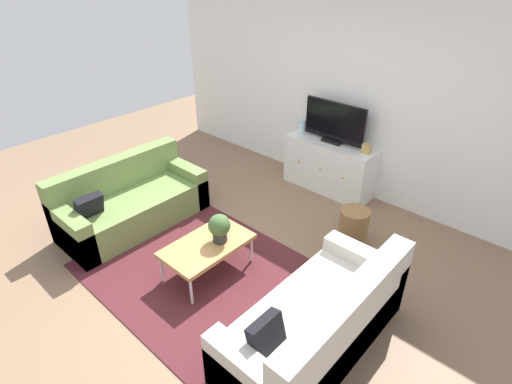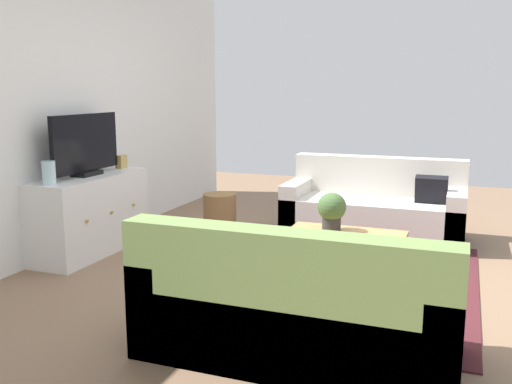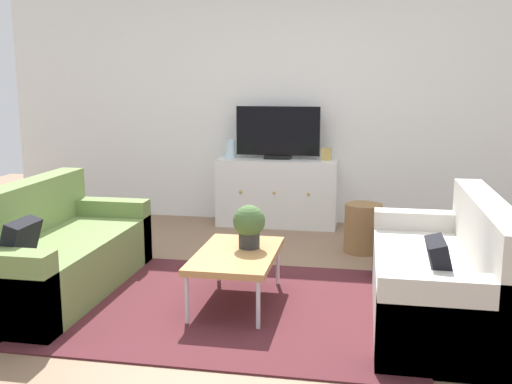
{
  "view_description": "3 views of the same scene",
  "coord_description": "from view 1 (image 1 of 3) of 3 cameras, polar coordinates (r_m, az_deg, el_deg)",
  "views": [
    {
      "loc": [
        2.58,
        -2.17,
        2.93
      ],
      "look_at": [
        0.0,
        0.66,
        0.67
      ],
      "focal_mm": 28.17,
      "sensor_mm": 36.0,
      "label": 1
    },
    {
      "loc": [
        -4.25,
        -0.93,
        1.51
      ],
      "look_at": [
        0.0,
        0.66,
        0.67
      ],
      "focal_mm": 39.3,
      "sensor_mm": 36.0,
      "label": 2
    },
    {
      "loc": [
        0.86,
        -4.01,
        1.56
      ],
      "look_at": [
        0.0,
        0.66,
        0.67
      ],
      "focal_mm": 41.91,
      "sensor_mm": 36.0,
      "label": 3
    }
  ],
  "objects": [
    {
      "name": "ground_plane",
      "position": [
        4.47,
        -5.82,
        -10.6
      ],
      "size": [
        10.0,
        10.0,
        0.0
      ],
      "primitive_type": "plane",
      "color": "#84664C"
    },
    {
      "name": "wall_back",
      "position": [
        5.61,
        13.46,
        13.42
      ],
      "size": [
        6.4,
        0.12,
        2.7
      ],
      "primitive_type": "cube",
      "color": "white",
      "rests_on": "ground_plane"
    },
    {
      "name": "area_rug",
      "position": [
        4.39,
        -7.29,
        -11.47
      ],
      "size": [
        2.5,
        1.9,
        0.01
      ],
      "primitive_type": "cube",
      "color": "#4C1E23",
      "rests_on": "ground_plane"
    },
    {
      "name": "couch_left_side",
      "position": [
        5.24,
        -17.52,
        -1.49
      ],
      "size": [
        0.8,
        1.77,
        0.8
      ],
      "color": "olive",
      "rests_on": "ground_plane"
    },
    {
      "name": "couch_right_side",
      "position": [
        3.56,
        9.27,
        -18.31
      ],
      "size": [
        0.8,
        1.77,
        0.8
      ],
      "color": "beige",
      "rests_on": "ground_plane"
    },
    {
      "name": "coffee_table",
      "position": [
        4.21,
        -6.97,
        -7.58
      ],
      "size": [
        0.55,
        0.93,
        0.38
      ],
      "color": "#B7844C",
      "rests_on": "ground_plane"
    },
    {
      "name": "potted_plant",
      "position": [
        4.11,
        -5.21,
        -4.99
      ],
      "size": [
        0.23,
        0.23,
        0.31
      ],
      "color": "#2D2D2D",
      "rests_on": "coffee_table"
    },
    {
      "name": "tv_console",
      "position": [
        5.77,
        10.36,
        3.64
      ],
      "size": [
        1.28,
        0.47,
        0.72
      ],
      "color": "white",
      "rests_on": "ground_plane"
    },
    {
      "name": "flat_screen_tv",
      "position": [
        5.53,
        11.09,
        9.61
      ],
      "size": [
        0.9,
        0.16,
        0.56
      ],
      "color": "black",
      "rests_on": "tv_console"
    },
    {
      "name": "glass_vase",
      "position": [
        5.84,
        6.48,
        9.26
      ],
      "size": [
        0.11,
        0.11,
        0.2
      ],
      "primitive_type": "cylinder",
      "color": "silver",
      "rests_on": "tv_console"
    },
    {
      "name": "mantel_clock",
      "position": [
        5.37,
        15.42,
        5.94
      ],
      "size": [
        0.11,
        0.07,
        0.13
      ],
      "primitive_type": "cube",
      "color": "tan",
      "rests_on": "tv_console"
    },
    {
      "name": "wicker_basket",
      "position": [
        4.79,
        13.63,
        -4.83
      ],
      "size": [
        0.34,
        0.34,
        0.45
      ],
      "primitive_type": "cylinder",
      "color": "olive",
      "rests_on": "ground_plane"
    }
  ]
}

